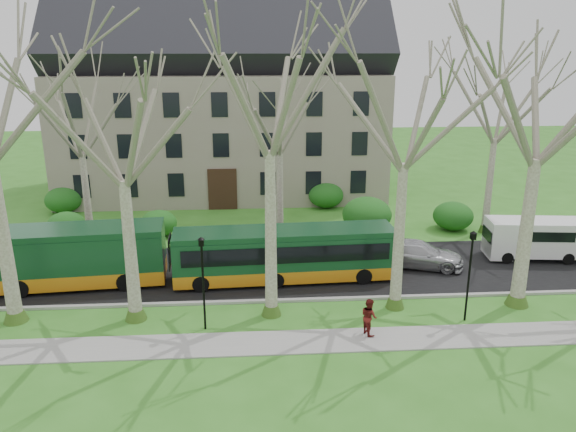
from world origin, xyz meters
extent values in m
plane|color=#347722|center=(0.00, 0.00, 0.00)|extent=(120.00, 120.00, 0.00)
cube|color=gray|center=(0.00, -2.50, 0.03)|extent=(70.00, 2.00, 0.06)
cube|color=black|center=(0.00, 5.50, 0.03)|extent=(80.00, 8.00, 0.06)
cube|color=#A5A39E|center=(0.00, 1.50, 0.07)|extent=(80.00, 0.25, 0.14)
cube|color=gray|center=(-6.00, 24.00, 5.00)|extent=(26.00, 12.00, 10.00)
cylinder|color=black|center=(-6.00, -1.00, 2.00)|extent=(0.10, 0.10, 4.00)
cube|color=black|center=(-6.00, -1.00, 4.15)|extent=(0.22, 0.22, 0.30)
cylinder|color=black|center=(6.00, -1.00, 2.00)|extent=(0.10, 0.10, 4.00)
cube|color=black|center=(6.00, -1.00, 4.15)|extent=(0.22, 0.22, 0.30)
ellipsoid|color=#1F5719|center=(-16.00, 12.00, 1.00)|extent=(2.60, 2.60, 2.00)
ellipsoid|color=#1F5719|center=(-10.00, 12.00, 1.00)|extent=(2.60, 2.60, 2.00)
ellipsoid|color=#1F5719|center=(4.00, 12.00, 1.00)|extent=(2.60, 2.60, 2.00)
ellipsoid|color=#1F5719|center=(10.00, 12.00, 1.00)|extent=(2.60, 2.60, 2.00)
ellipsoid|color=#1F5719|center=(-18.00, 18.00, 1.00)|extent=(2.60, 2.60, 2.00)
ellipsoid|color=#1F5719|center=(2.00, 18.00, 1.00)|extent=(2.60, 2.60, 2.00)
imported|color=#B3B3B8|center=(5.68, 5.51, 0.80)|extent=(5.45, 3.43, 1.47)
imported|color=maroon|center=(1.24, -2.03, 0.90)|extent=(0.87, 0.98, 1.67)
camera|label=1|loc=(-3.81, -23.90, 12.40)|focal=35.00mm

